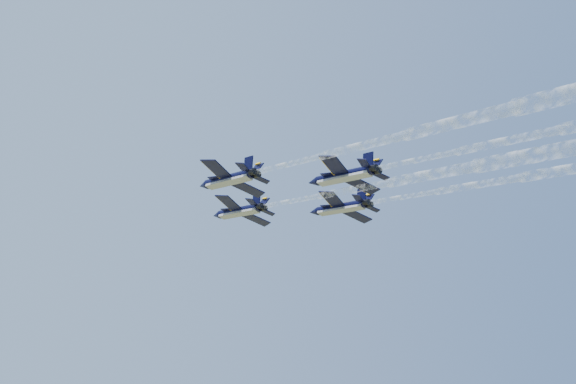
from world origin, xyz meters
name	(u,v)px	position (x,y,z in m)	size (l,w,h in m)	color
jet_lead	(239,211)	(-2.71, 9.30, 105.63)	(10.67, 15.11, 4.43)	black
jet_left	(228,180)	(-9.81, -6.52, 105.63)	(10.67, 15.11, 4.43)	black
jet_right	(340,208)	(12.58, 0.54, 105.63)	(10.67, 15.11, 4.43)	black
jet_slot	(343,176)	(5.48, -14.69, 105.63)	(10.67, 15.11, 4.43)	black
smoke_trail_lead	(447,141)	(11.56, -32.42, 105.66)	(20.21, 55.05, 2.33)	white
smoke_trail_left	(476,81)	(4.46, -48.24, 105.66)	(20.21, 55.05, 2.33)	white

